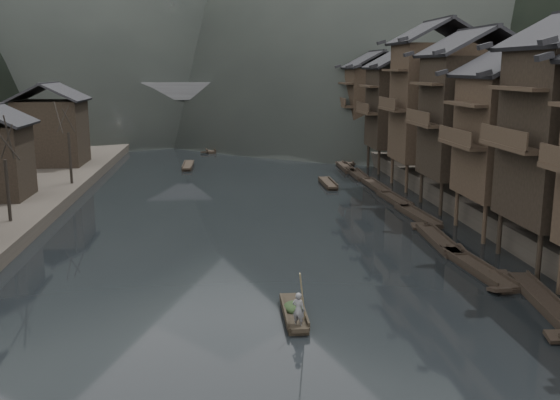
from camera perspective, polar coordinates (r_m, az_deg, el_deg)
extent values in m
plane|color=black|center=(29.17, 0.12, -10.48)|extent=(300.00, 300.00, 0.00)
cube|color=#2D2823|center=(77.39, 23.67, 3.37)|extent=(40.00, 200.00, 1.80)
cylinder|color=black|center=(36.15, 22.60, -4.77)|extent=(0.30, 0.30, 2.90)
cylinder|color=black|center=(40.27, 19.43, -2.86)|extent=(0.30, 0.30, 2.90)
cylinder|color=black|center=(41.50, 22.88, -2.70)|extent=(0.30, 0.30, 2.90)
cube|color=#2E2319|center=(36.75, 20.32, 4.61)|extent=(1.20, 5.70, 0.25)
cylinder|color=#2E2319|center=(42.21, 18.19, -2.11)|extent=(0.30, 0.30, 2.90)
cylinder|color=#2E2319|center=(46.52, 15.84, -0.69)|extent=(0.30, 0.30, 2.90)
cylinder|color=#2E2319|center=(43.38, 21.52, -1.98)|extent=(0.30, 0.30, 2.90)
cylinder|color=#2E2319|center=(47.59, 18.93, -0.61)|extent=(0.30, 0.30, 2.90)
cube|color=#2E2319|center=(44.78, 21.06, 5.35)|extent=(7.00, 6.00, 7.97)
cube|color=#2E2319|center=(43.19, 16.25, 4.92)|extent=(1.20, 5.70, 0.25)
cylinder|color=black|center=(49.44, 14.51, 0.12)|extent=(0.30, 0.30, 2.90)
cylinder|color=black|center=(53.88, 12.79, 1.16)|extent=(0.30, 0.30, 2.90)
cylinder|color=black|center=(50.45, 17.45, 0.18)|extent=(0.30, 0.30, 2.90)
cylinder|color=black|center=(54.81, 15.52, 1.20)|extent=(0.30, 0.30, 2.90)
cube|color=black|center=(51.96, 17.20, 7.22)|extent=(7.00, 6.00, 9.41)
cube|color=#2E2319|center=(50.60, 12.95, 6.80)|extent=(1.20, 5.70, 0.25)
cylinder|color=#2E2319|center=(57.82, 11.50, 1.94)|extent=(0.30, 0.30, 2.90)
cylinder|color=#2E2319|center=(62.36, 10.22, 2.72)|extent=(0.30, 0.30, 2.90)
cylinder|color=#2E2319|center=(58.68, 14.07, 1.97)|extent=(0.30, 0.30, 2.90)
cylinder|color=#2E2319|center=(63.16, 12.63, 2.73)|extent=(0.30, 0.30, 2.90)
cube|color=#2E2319|center=(60.31, 13.94, 8.60)|extent=(7.00, 6.00, 10.69)
cube|color=#2E2319|center=(59.14, 10.22, 8.18)|extent=(1.20, 5.70, 0.25)
cylinder|color=black|center=(67.32, 9.03, 3.43)|extent=(0.30, 0.30, 2.90)
cylinder|color=black|center=(71.92, 8.08, 4.01)|extent=(0.30, 0.30, 2.90)
cylinder|color=black|center=(68.06, 11.28, 3.44)|extent=(0.30, 0.30, 2.90)
cylinder|color=black|center=(72.62, 10.19, 4.01)|extent=(0.30, 0.30, 2.90)
cube|color=black|center=(69.87, 11.17, 8.24)|extent=(7.00, 6.00, 8.48)
cube|color=#2E2319|center=(68.86, 7.94, 7.94)|extent=(1.20, 5.70, 0.25)
cylinder|color=#2E2319|center=(78.88, 6.86, 4.74)|extent=(0.30, 0.30, 2.90)
cylinder|color=#2E2319|center=(83.53, 6.15, 5.16)|extent=(0.30, 0.30, 2.90)
cylinder|color=#2E2319|center=(79.51, 8.80, 4.74)|extent=(0.30, 0.30, 2.90)
cylinder|color=#2E2319|center=(84.13, 8.00, 5.16)|extent=(0.30, 0.30, 2.90)
cube|color=#2E2319|center=(81.42, 8.75, 8.83)|extent=(7.00, 6.00, 8.48)
cube|color=#2E2319|center=(80.56, 5.95, 8.57)|extent=(1.20, 5.70, 0.25)
cube|color=black|center=(71.39, -20.11, 6.01)|extent=(6.50, 6.50, 6.80)
cylinder|color=black|center=(45.76, -23.72, 1.10)|extent=(0.24, 0.24, 4.21)
cylinder|color=black|center=(59.11, -19.59, 3.87)|extent=(0.24, 0.24, 4.61)
cube|color=black|center=(28.85, 24.07, -11.22)|extent=(1.00, 0.88, 0.34)
cube|color=black|center=(33.03, 22.84, -8.44)|extent=(2.08, 7.66, 0.30)
cube|color=black|center=(32.97, 22.86, -8.15)|extent=(2.11, 7.51, 0.10)
cube|color=black|center=(35.80, 19.47, -6.38)|extent=(1.05, 1.04, 0.37)
cube|color=black|center=(36.87, 17.45, -5.94)|extent=(1.70, 7.69, 0.30)
cube|color=black|center=(36.82, 17.46, -5.67)|extent=(1.74, 7.54, 0.10)
cube|color=black|center=(40.16, 15.83, -4.16)|extent=(1.01, 1.00, 0.37)
cube|color=black|center=(33.56, 19.42, -7.60)|extent=(1.01, 1.00, 0.37)
cube|color=black|center=(41.99, 14.18, -3.57)|extent=(1.44, 7.20, 0.30)
cube|color=black|center=(41.95, 14.19, -3.33)|extent=(1.48, 7.06, 0.10)
cube|color=black|center=(45.04, 12.54, -2.25)|extent=(0.98, 0.92, 0.35)
cube|color=black|center=(38.93, 16.10, -4.69)|extent=(0.98, 0.92, 0.35)
cube|color=black|center=(48.39, 12.43, -1.43)|extent=(1.64, 7.08, 0.30)
cube|color=black|center=(48.35, 12.44, -1.22)|extent=(1.69, 6.94, 0.10)
cube|color=black|center=(51.56, 11.58, -0.41)|extent=(1.00, 0.93, 0.35)
cube|color=black|center=(45.19, 13.41, -2.25)|extent=(1.00, 0.93, 0.35)
cube|color=black|center=(53.80, 10.42, 0.00)|extent=(1.55, 6.50, 0.30)
cube|color=black|center=(53.76, 10.42, 0.18)|extent=(1.59, 6.37, 0.10)
cube|color=black|center=(56.73, 9.79, 0.78)|extent=(0.99, 0.86, 0.34)
cube|color=black|center=(50.82, 11.13, -0.57)|extent=(0.99, 0.86, 0.34)
cube|color=black|center=(59.76, 8.71, 1.25)|extent=(1.24, 7.15, 0.30)
cube|color=black|center=(59.73, 8.71, 1.42)|extent=(1.29, 7.00, 0.10)
cube|color=black|center=(63.01, 8.01, 1.95)|extent=(0.95, 0.89, 0.35)
cube|color=black|center=(56.47, 9.49, 0.74)|extent=(0.95, 0.89, 0.35)
cube|color=black|center=(65.99, 7.08, 2.31)|extent=(1.16, 6.42, 0.30)
cube|color=black|center=(65.96, 7.08, 2.46)|extent=(1.21, 6.29, 0.10)
cube|color=black|center=(68.93, 6.51, 2.85)|extent=(0.94, 0.80, 0.34)
cube|color=black|center=(63.02, 7.71, 1.96)|extent=(0.94, 0.80, 0.34)
cube|color=black|center=(70.38, 6.02, 2.94)|extent=(1.29, 6.38, 0.30)
cube|color=black|center=(70.35, 6.02, 3.08)|extent=(1.34, 6.26, 0.10)
cube|color=black|center=(73.29, 5.48, 3.42)|extent=(0.96, 0.81, 0.33)
cube|color=black|center=(67.43, 6.61, 2.65)|extent=(0.96, 0.81, 0.33)
cube|color=black|center=(76.14, 5.86, 3.63)|extent=(1.28, 7.53, 0.30)
cube|color=black|center=(76.11, 5.87, 3.76)|extent=(1.33, 7.38, 0.10)
cube|color=black|center=(79.60, 5.30, 4.10)|extent=(0.96, 0.94, 0.36)
cube|color=black|center=(72.65, 6.49, 3.32)|extent=(0.96, 0.94, 0.36)
cube|color=black|center=(84.02, 5.04, 4.43)|extent=(1.44, 6.77, 0.30)
cube|color=black|center=(83.99, 5.05, 4.55)|extent=(1.48, 6.64, 0.10)
cube|color=black|center=(87.17, 4.76, 4.80)|extent=(0.98, 0.87, 0.34)
cube|color=black|center=(80.83, 5.35, 4.22)|extent=(0.98, 0.87, 0.34)
cube|color=black|center=(60.52, 4.41, 1.49)|extent=(1.05, 5.32, 0.30)
cube|color=black|center=(60.49, 4.41, 1.66)|extent=(1.10, 5.22, 0.10)
cube|color=black|center=(62.97, 4.03, 2.04)|extent=(0.86, 0.67, 0.31)
cube|color=black|center=(58.03, 4.82, 1.17)|extent=(0.86, 0.67, 0.31)
cube|color=black|center=(72.18, -8.40, 3.10)|extent=(1.09, 5.88, 0.30)
cube|color=black|center=(72.15, -8.41, 3.24)|extent=(1.14, 5.76, 0.10)
cube|color=black|center=(74.94, -8.34, 3.54)|extent=(0.86, 0.74, 0.32)
cube|color=black|center=(69.38, -8.48, 2.86)|extent=(0.86, 0.74, 0.32)
cube|color=black|center=(85.92, -6.57, 4.56)|extent=(2.09, 5.78, 0.30)
cube|color=black|center=(85.90, -6.57, 4.68)|extent=(2.12, 5.68, 0.10)
cube|color=black|center=(88.56, -6.20, 4.88)|extent=(0.97, 0.86, 0.32)
cube|color=black|center=(83.26, -6.97, 4.41)|extent=(0.97, 0.86, 0.32)
cube|color=black|center=(97.23, -7.13, 5.41)|extent=(3.45, 4.35, 0.30)
cube|color=black|center=(97.21, -7.13, 5.51)|extent=(3.44, 4.31, 0.10)
cube|color=black|center=(98.99, -6.37, 5.63)|extent=(1.03, 0.96, 0.29)
cube|color=black|center=(95.45, -7.92, 5.35)|extent=(1.03, 0.96, 0.29)
cube|color=#4C4C4F|center=(98.93, -4.07, 9.68)|extent=(40.00, 6.00, 1.60)
cube|color=#4C4C4F|center=(96.19, -4.04, 10.39)|extent=(40.00, 0.50, 1.00)
cube|color=#4C4C4F|center=(101.59, -4.12, 10.47)|extent=(40.00, 0.50, 1.00)
cube|color=#4C4C4F|center=(99.78, -12.16, 7.16)|extent=(3.20, 6.00, 6.40)
cube|color=#4C4C4F|center=(99.15, -6.66, 7.32)|extent=(3.20, 6.00, 6.40)
cube|color=#4C4C4F|center=(99.40, -1.42, 7.41)|extent=(3.20, 6.00, 6.40)
cube|color=#4C4C4F|center=(100.53, 4.03, 7.43)|extent=(3.20, 6.00, 6.40)
cube|color=black|center=(28.90, 1.28, -10.39)|extent=(0.91, 4.05, 0.30)
cube|color=black|center=(28.83, 1.28, -10.06)|extent=(0.95, 3.97, 0.10)
cube|color=black|center=(30.64, 0.82, -8.77)|extent=(0.75, 0.52, 0.28)
cube|color=black|center=(27.07, 1.81, -11.67)|extent=(0.75, 0.52, 0.28)
ellipsoid|color=black|center=(28.87, 1.24, -9.19)|extent=(0.97, 1.27, 0.58)
imported|color=slate|center=(27.09, 1.71, -9.55)|extent=(0.68, 0.63, 1.56)
cylinder|color=#8C7A51|center=(26.30, 2.17, -4.51)|extent=(0.65, 2.18, 3.39)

